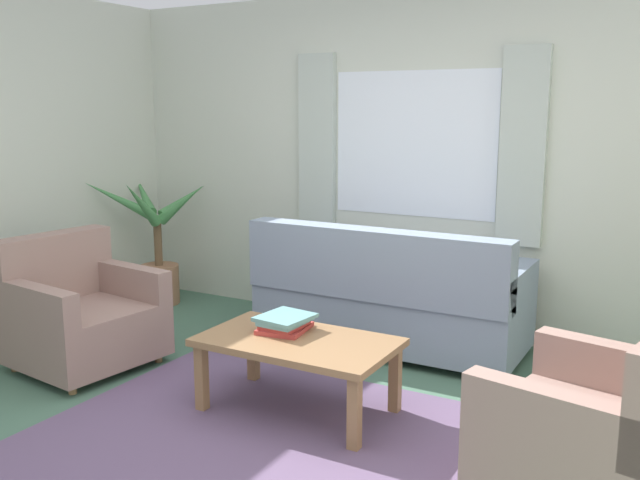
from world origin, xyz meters
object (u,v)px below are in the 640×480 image
Objects in this scene: coffee_table at (298,348)px; potted_plant at (157,249)px; armchair_left at (79,314)px; armchair_right at (605,434)px; couch at (387,300)px; book_stack_on_table at (285,323)px.

potted_plant is (-2.26, 1.33, 0.11)m from coffee_table.
armchair_left is at bearing -177.51° from coffee_table.
coffee_table is (-1.66, 0.22, 0.03)m from armchair_right.
armchair_left is 0.80× the size of potted_plant.
couch is 2.13m from armchair_left.
couch is 1.93× the size of armchair_right.
armchair_left is 1.68m from coffee_table.
book_stack_on_table reaches higher than coffee_table.
potted_plant reaches higher than armchair_right.
coffee_table is 0.94× the size of potted_plant.
potted_plant is at bearing -2.65° from couch.
coffee_table is at bearing -31.36° from book_stack_on_table.
coffee_table is at bearing -30.57° from potted_plant.
book_stack_on_table is at bearing -88.18° from armchair_right.
armchair_left is at bearing -81.10° from armchair_right.
coffee_table is 3.25× the size of book_stack_on_table.
potted_plant is at bearing 149.43° from coffee_table.
book_stack_on_table is 2.46m from potted_plant.
potted_plant is (-2.12, 1.25, 0.00)m from book_stack_on_table.
armchair_right is at bearing -7.53° from coffee_table.
couch is 1.16m from book_stack_on_table.
potted_plant reaches higher than book_stack_on_table.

